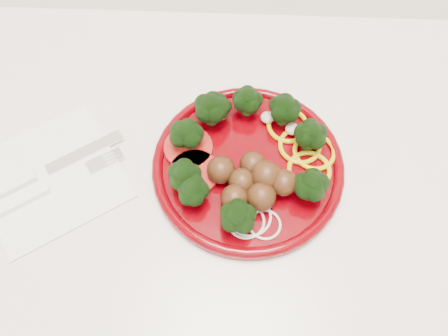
{
  "coord_description": "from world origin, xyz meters",
  "views": [
    {
      "loc": [
        0.05,
        1.45,
        1.4
      ],
      "look_at": [
        0.04,
        1.71,
        0.92
      ],
      "focal_mm": 35.0,
      "sensor_mm": 36.0,
      "label": 1
    }
  ],
  "objects_px": {
    "fork": "(36,194)",
    "plate": "(245,160)",
    "knife": "(32,177)",
    "napkin": "(52,177)"
  },
  "relations": [
    {
      "from": "fork",
      "to": "plate",
      "type": "bearing_deg",
      "value": -23.0
    },
    {
      "from": "knife",
      "to": "fork",
      "type": "relative_size",
      "value": 1.12
    },
    {
      "from": "plate",
      "to": "knife",
      "type": "relative_size",
      "value": 1.44
    },
    {
      "from": "knife",
      "to": "plate",
      "type": "bearing_deg",
      "value": -28.23
    },
    {
      "from": "plate",
      "to": "knife",
      "type": "height_order",
      "value": "plate"
    },
    {
      "from": "plate",
      "to": "napkin",
      "type": "relative_size",
      "value": 1.5
    },
    {
      "from": "plate",
      "to": "napkin",
      "type": "distance_m",
      "value": 0.25
    },
    {
      "from": "fork",
      "to": "knife",
      "type": "bearing_deg",
      "value": 83.0
    },
    {
      "from": "plate",
      "to": "fork",
      "type": "height_order",
      "value": "plate"
    },
    {
      "from": "napkin",
      "to": "plate",
      "type": "bearing_deg",
      "value": 5.53
    }
  ]
}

